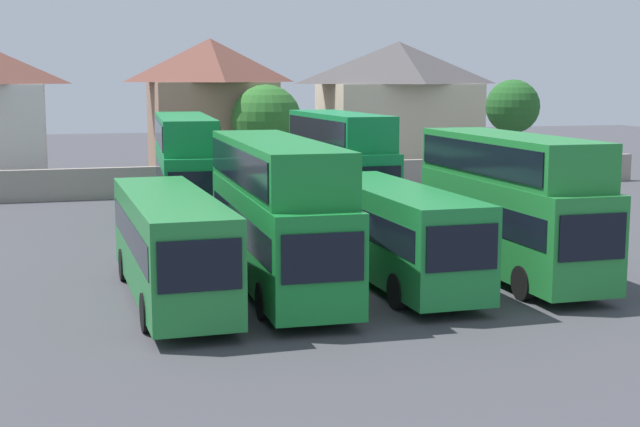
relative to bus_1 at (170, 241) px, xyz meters
The scene contains 13 objects.
ground 19.30m from the bus_1, 72.46° to the left, with size 140.00×140.00×0.00m, color #424247.
depot_boundary_wall 25.92m from the bus_1, 77.09° to the left, with size 56.00×0.50×1.80m, color gray.
bus_1 is the anchor object (origin of this frame).
bus_2 3.75m from the bus_1, 12.35° to the left, with size 2.94×12.08×4.90m.
bus_3 7.54m from the bus_1, ahead, with size 2.64×10.51×3.29m.
bus_4 11.78m from the bus_1, ahead, with size 2.61×10.13×4.96m.
bus_5 15.82m from the bus_1, 80.50° to the left, with size 3.28×11.81×5.09m.
bus_6 16.15m from the bus_1, 68.27° to the left, with size 3.25×11.75×3.41m.
bus_7 18.48m from the bus_1, 56.10° to the left, with size 2.79×10.32×5.16m.
house_terrace_centre 33.36m from the bus_1, 78.39° to the left, with size 8.08×7.85×9.43m.
house_terrace_right 37.98m from the bus_1, 58.46° to the left, with size 10.67×7.15×9.35m.
tree_left_of_lot 29.37m from the bus_1, 71.39° to the left, with size 4.38×4.38×6.48m.
tree_behind_wall 33.49m from the bus_1, 44.19° to the left, with size 3.33×3.33×6.78m.
Camera 1 is at (-9.05, -28.43, 6.93)m, focal length 51.47 mm.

